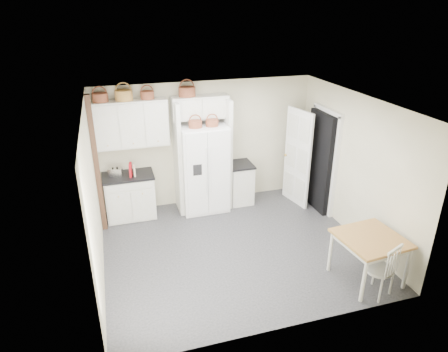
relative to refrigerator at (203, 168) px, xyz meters
name	(u,v)px	position (x,y,z in m)	size (l,w,h in m)	color
floor	(235,248)	(0.15, -1.64, -0.90)	(4.50, 4.50, 0.00)	#232229
ceiling	(237,104)	(0.15, -1.64, 1.70)	(4.50, 4.50, 0.00)	white
wall_back	(206,144)	(0.15, 0.36, 0.40)	(4.50, 4.50, 0.00)	#B3AC8C
wall_left	(94,199)	(-2.10, -1.64, 0.40)	(4.00, 4.00, 0.00)	#B3AC8C
wall_right	(354,167)	(2.40, -1.64, 0.40)	(4.00, 4.00, 0.00)	#B3AC8C
refrigerator	(203,168)	(0.00, 0.00, 0.00)	(0.93, 0.75, 1.81)	white
base_cab_left	(130,197)	(-1.51, 0.06, -0.46)	(0.95, 0.60, 0.88)	beige
base_cab_right	(240,184)	(0.81, 0.06, -0.48)	(0.48, 0.58, 0.84)	beige
dining_table	(368,258)	(1.85, -3.05, -0.52)	(0.92, 0.92, 0.76)	olive
windsor_chair	(379,269)	(1.80, -3.39, -0.47)	(0.42, 0.39, 0.87)	beige
counter_left	(128,176)	(-1.51, 0.06, -0.01)	(0.99, 0.64, 0.04)	black
counter_right	(240,165)	(0.81, 0.06, -0.04)	(0.52, 0.61, 0.04)	black
toaster	(115,173)	(-1.74, 0.02, 0.10)	(0.26, 0.15, 0.18)	silver
cookbook_red	(131,170)	(-1.45, -0.02, 0.15)	(0.04, 0.18, 0.27)	#AF0C16
cookbook_cream	(134,171)	(-1.38, -0.02, 0.12)	(0.03, 0.14, 0.22)	beige
basket_upper_a	(100,98)	(-1.85, 0.19, 1.53)	(0.28, 0.28, 0.16)	brown
basket_upper_b	(124,95)	(-1.43, 0.19, 1.54)	(0.32, 0.32, 0.19)	olive
basket_upper_c	(147,95)	(-1.00, 0.19, 1.52)	(0.26, 0.26, 0.15)	brown
basket_bridge_a	(187,92)	(-0.25, 0.19, 1.54)	(0.33, 0.33, 0.18)	brown
basket_fridge_a	(195,124)	(-0.17, -0.10, 0.97)	(0.26, 0.26, 0.14)	brown
basket_fridge_b	(212,123)	(0.17, -0.10, 0.97)	(0.25, 0.25, 0.13)	brown
upper_cabinet	(131,124)	(-1.35, 0.19, 1.00)	(1.40, 0.34, 0.90)	beige
bridge_cabinet	(200,107)	(0.00, 0.19, 1.22)	(1.12, 0.34, 0.45)	beige
fridge_panel_left	(178,158)	(-0.51, 0.06, 0.25)	(0.08, 0.60, 2.30)	beige
fridge_panel_right	(227,153)	(0.51, 0.06, 0.25)	(0.08, 0.60, 2.30)	beige
trim_post	(97,166)	(-2.05, -0.29, 0.40)	(0.09, 0.09, 2.60)	#362115
doorway_void	(321,162)	(2.31, -0.64, 0.12)	(0.18, 0.85, 2.05)	black
door_slab	(297,158)	(1.95, -0.31, 0.12)	(0.80, 0.04, 2.05)	white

